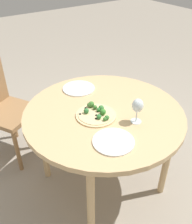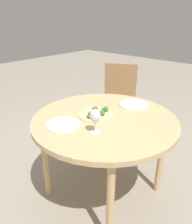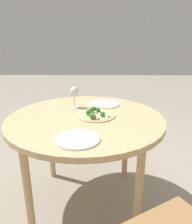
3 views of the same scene
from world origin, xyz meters
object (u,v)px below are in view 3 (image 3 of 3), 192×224
Objects in this scene: wine_glass at (74,93)px; plate_far at (105,104)px; plate_near at (77,139)px; pizza at (95,114)px.

wine_glass is 0.69× the size of plate_far.
wine_glass is 0.59m from plate_near.
plate_near is (0.37, -0.09, -0.01)m from pizza.
plate_near is (0.57, 0.08, -0.11)m from wine_glass.
plate_near is 1.03× the size of plate_far.
wine_glass reaches higher than pizza.
pizza reaches higher than plate_far.
wine_glass reaches higher than plate_near.
pizza is at bearing 39.39° from wine_glass.
wine_glass is at bearing -73.25° from plate_far.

